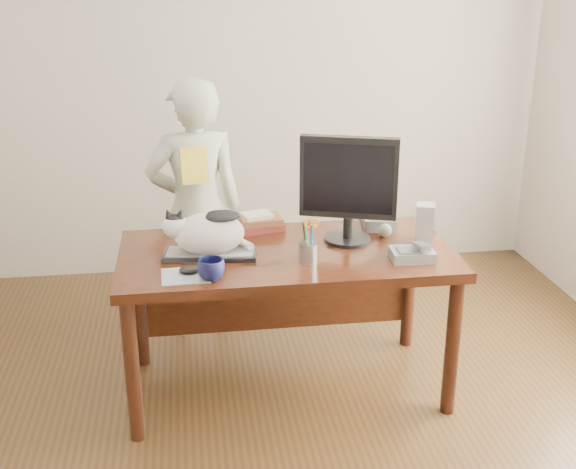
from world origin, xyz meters
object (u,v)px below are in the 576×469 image
Objects in this scene: pen_cup at (309,250)px; coffee_mug at (211,270)px; person at (196,210)px; book_stack at (259,222)px; mouse at (190,270)px; desk at (284,272)px; cat at (206,231)px; monitor at (349,184)px; speaker at (425,224)px; phone at (413,254)px; baseball at (385,231)px; calculator at (379,220)px; keyboard at (210,254)px.

pen_cup reaches higher than coffee_mug.
book_stack is at bearing 122.09° from person.
book_stack is (0.37, 0.54, 0.02)m from mouse.
desk is at bearing 115.44° from person.
desk is 0.48m from cat.
person reaches higher than desk.
monitor is at bearing 27.76° from coffee_mug.
speaker is 0.85m from book_stack.
coffee_mug is at bearing -80.43° from cat.
phone is (0.94, 0.10, -0.02)m from coffee_mug.
cat is at bearing -171.39° from baseball.
phone is at bearing 5.84° from coffee_mug.
cat is 0.91m from baseball.
phone is at bearing -77.90° from calculator.
person is at bearing 141.26° from phone.
pen_cup reaches higher than keyboard.
coffee_mug is 0.94m from phone.
speaker is at bearing 9.68° from cat.
mouse is 0.47× the size of phone.
pen_cup reaches higher than desk.
keyboard is 0.74m from monitor.
monitor is 0.34m from baseball.
mouse is 0.81× the size of coffee_mug.
keyboard is 0.95m from calculator.
keyboard is at bearing 88.54° from coffee_mug.
monitor is 2.21× the size of calculator.
mouse is 0.06× the size of person.
pen_cup is at bearing -80.21° from book_stack.
speaker is at bearing -52.87° from calculator.
speaker is at bearing 9.38° from mouse.
pen_cup reaches higher than phone.
coffee_mug is 0.99m from person.
cat is at bearing 163.39° from pen_cup.
cat reaches higher than calculator.
baseball is at bearing 31.91° from pen_cup.
coffee_mug is 1.10m from speaker.
monitor is 2.49× the size of pen_cup.
pen_cup is 0.49m from phone.
book_stack is (-0.10, 0.24, 0.19)m from desk.
phone is 0.25m from speaker.
book_stack reaches higher than desk.
person reaches higher than keyboard.
phone is 0.85× the size of calculator.
phone is at bearing -2.44° from cat.
person reaches higher than monitor.
pen_cup is 0.99m from person.
person is at bearing 148.27° from baseball.
mouse is 0.92m from person.
book_stack is 0.63m from calculator.
book_stack is at bearing 58.63° from cat.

